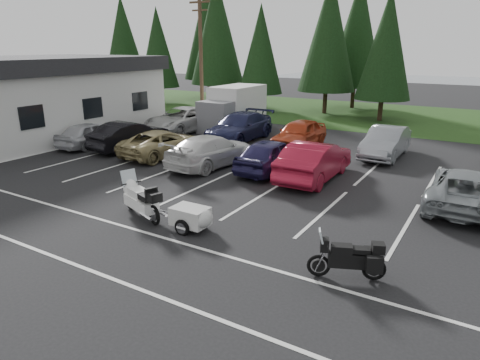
% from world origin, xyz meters
% --- Properties ---
extents(ground, '(120.00, 120.00, 0.00)m').
position_xyz_m(ground, '(0.00, 0.00, 0.00)').
color(ground, black).
rests_on(ground, ground).
extents(grass_strip, '(80.00, 16.00, 0.01)m').
position_xyz_m(grass_strip, '(0.00, 24.00, 0.01)').
color(grass_strip, '#1B3711').
rests_on(grass_strip, ground).
extents(lake_water, '(70.00, 50.00, 0.02)m').
position_xyz_m(lake_water, '(4.00, 55.00, 0.00)').
color(lake_water, slate).
rests_on(lake_water, ground).
extents(building, '(10.60, 15.60, 4.90)m').
position_xyz_m(building, '(-18.00, 4.00, 2.45)').
color(building, silver).
rests_on(building, ground).
extents(utility_pole, '(1.60, 0.26, 9.00)m').
position_xyz_m(utility_pole, '(-10.00, 12.00, 4.70)').
color(utility_pole, '#473321').
rests_on(utility_pole, ground).
extents(box_truck, '(2.40, 5.60, 2.90)m').
position_xyz_m(box_truck, '(-8.00, 12.50, 1.45)').
color(box_truck, silver).
rests_on(box_truck, ground).
extents(stall_markings, '(32.00, 16.00, 0.01)m').
position_xyz_m(stall_markings, '(0.00, 2.00, 0.00)').
color(stall_markings, silver).
rests_on(stall_markings, ground).
extents(conifer_0, '(4.58, 4.58, 10.66)m').
position_xyz_m(conifer_0, '(-28.00, 22.50, 6.23)').
color(conifer_0, '#332316').
rests_on(conifer_0, ground).
extents(conifer_1, '(3.96, 3.96, 9.22)m').
position_xyz_m(conifer_1, '(-22.00, 21.20, 5.39)').
color(conifer_1, '#332316').
rests_on(conifer_1, ground).
extents(conifer_2, '(5.10, 5.10, 11.89)m').
position_xyz_m(conifer_2, '(-16.00, 22.80, 6.95)').
color(conifer_2, '#332316').
rests_on(conifer_2, ground).
extents(conifer_3, '(3.87, 3.87, 9.02)m').
position_xyz_m(conifer_3, '(-10.50, 21.40, 5.27)').
color(conifer_3, '#332316').
rests_on(conifer_3, ground).
extents(conifer_4, '(4.80, 4.80, 11.17)m').
position_xyz_m(conifer_4, '(-5.00, 22.90, 6.53)').
color(conifer_4, '#332316').
rests_on(conifer_4, ground).
extents(conifer_5, '(4.14, 4.14, 9.63)m').
position_xyz_m(conifer_5, '(0.00, 21.60, 5.63)').
color(conifer_5, '#332316').
rests_on(conifer_5, ground).
extents(conifer_back_a, '(5.28, 5.28, 12.30)m').
position_xyz_m(conifer_back_a, '(-20.00, 27.00, 7.19)').
color(conifer_back_a, '#332316').
rests_on(conifer_back_a, ground).
extents(conifer_back_b, '(4.97, 4.97, 11.58)m').
position_xyz_m(conifer_back_b, '(-4.00, 27.50, 6.77)').
color(conifer_back_b, '#332316').
rests_on(conifer_back_b, ground).
extents(car_near_0, '(2.11, 4.35, 1.43)m').
position_xyz_m(car_near_0, '(-12.05, 3.81, 0.72)').
color(car_near_0, silver).
rests_on(car_near_0, ground).
extents(car_near_1, '(2.05, 4.87, 1.56)m').
position_xyz_m(car_near_1, '(-9.57, 4.50, 0.78)').
color(car_near_1, black).
rests_on(car_near_1, ground).
extents(car_near_2, '(2.59, 5.07, 1.37)m').
position_xyz_m(car_near_2, '(-7.00, 4.30, 0.69)').
color(car_near_2, '#978857').
rests_on(car_near_2, ground).
extents(car_near_3, '(2.62, 5.36, 1.50)m').
position_xyz_m(car_near_3, '(-3.65, 3.99, 0.75)').
color(car_near_3, silver).
rests_on(car_near_3, ground).
extents(car_near_4, '(1.83, 4.51, 1.53)m').
position_xyz_m(car_near_4, '(-0.77, 4.62, 0.77)').
color(car_near_4, '#1E1B43').
rests_on(car_near_4, ground).
extents(car_near_5, '(1.85, 5.08, 1.67)m').
position_xyz_m(car_near_5, '(1.41, 4.51, 0.83)').
color(car_near_5, maroon).
rests_on(car_near_5, ground).
extents(car_near_6, '(2.38, 5.11, 1.41)m').
position_xyz_m(car_near_6, '(7.31, 4.08, 0.71)').
color(car_near_6, gray).
rests_on(car_near_6, ground).
extents(car_far_0, '(3.01, 6.00, 1.63)m').
position_xyz_m(car_far_0, '(-10.24, 9.99, 0.81)').
color(car_far_0, silver).
rests_on(car_far_0, ground).
extents(car_far_1, '(2.40, 5.73, 1.65)m').
position_xyz_m(car_far_1, '(-5.55, 9.70, 0.83)').
color(car_far_1, '#181B3D').
rests_on(car_far_1, ground).
extents(car_far_2, '(1.94, 4.67, 1.58)m').
position_xyz_m(car_far_2, '(-1.62, 9.78, 0.79)').
color(car_far_2, '#9D2F14').
rests_on(car_far_2, ground).
extents(car_far_3, '(1.67, 4.73, 1.55)m').
position_xyz_m(car_far_3, '(3.10, 10.11, 0.78)').
color(car_far_3, gray).
rests_on(car_far_3, ground).
extents(touring_motorcycle, '(2.83, 1.69, 1.50)m').
position_xyz_m(touring_motorcycle, '(-1.96, -2.59, 0.75)').
color(touring_motorcycle, white).
rests_on(touring_motorcycle, ground).
extents(cargo_trailer, '(1.67, 0.95, 0.77)m').
position_xyz_m(cargo_trailer, '(0.12, -2.59, 0.38)').
color(cargo_trailer, silver).
rests_on(cargo_trailer, ground).
extents(adventure_motorcycle, '(2.26, 1.52, 1.30)m').
position_xyz_m(adventure_motorcycle, '(5.24, -2.93, 0.65)').
color(adventure_motorcycle, black).
rests_on(adventure_motorcycle, ground).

